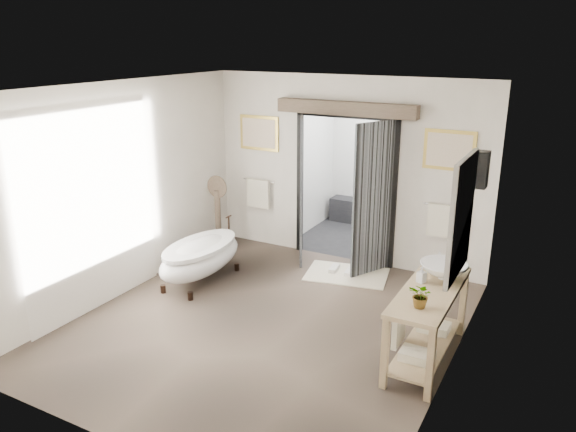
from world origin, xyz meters
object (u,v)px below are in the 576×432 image
(vanity, at_px, (425,318))
(rug, at_px, (347,274))
(clawfoot_tub, at_px, (201,256))
(basin, at_px, (444,271))

(vanity, height_order, rug, vanity)
(clawfoot_tub, xyz_separation_m, rug, (1.80, 1.23, -0.38))
(rug, relative_size, basin, 2.24)
(clawfoot_tub, xyz_separation_m, basin, (3.51, -0.16, 0.55))
(clawfoot_tub, distance_m, rug, 2.21)
(vanity, distance_m, basin, 0.57)
(vanity, distance_m, rug, 2.44)
(basin, bearing_deg, vanity, -122.57)
(basin, bearing_deg, clawfoot_tub, 156.75)
(clawfoot_tub, bearing_deg, vanity, -8.58)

